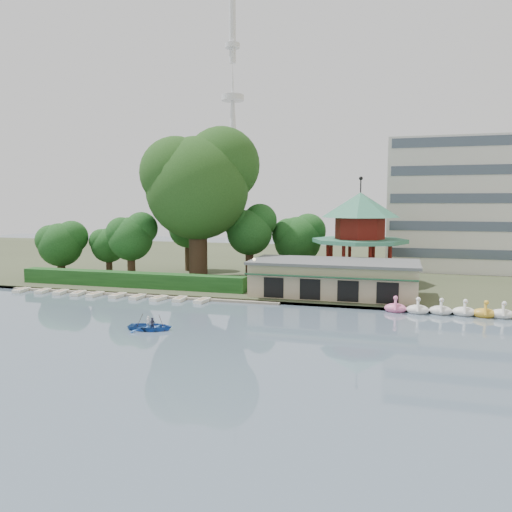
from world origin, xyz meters
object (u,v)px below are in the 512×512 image
at_px(boathouse, 334,278).
at_px(big_tree, 199,181).
at_px(dock, 139,295).
at_px(rowboat_with_passengers, 150,323).
at_px(pavilion, 360,228).

distance_m(boathouse, big_tree, 22.83).
bearing_deg(dock, rowboat_with_passengers, -57.21).
height_order(dock, pavilion, pavilion).
relative_size(dock, big_tree, 1.66).
xyz_separation_m(boathouse, rowboat_with_passengers, (-13.21, -18.42, -1.82)).
relative_size(dock, rowboat_with_passengers, 5.88).
height_order(boathouse, rowboat_with_passengers, boathouse).
distance_m(big_tree, rowboat_with_passengers, 28.51).
xyz_separation_m(dock, rowboat_with_passengers, (8.79, -13.65, 0.43)).
bearing_deg(rowboat_with_passengers, big_tree, 102.80).
xyz_separation_m(boathouse, pavilion, (2.00, 10.03, 5.11)).
bearing_deg(rowboat_with_passengers, dock, 122.79).
relative_size(pavilion, rowboat_with_passengers, 2.33).
relative_size(boathouse, big_tree, 0.91).
bearing_deg(pavilion, boathouse, -101.28).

